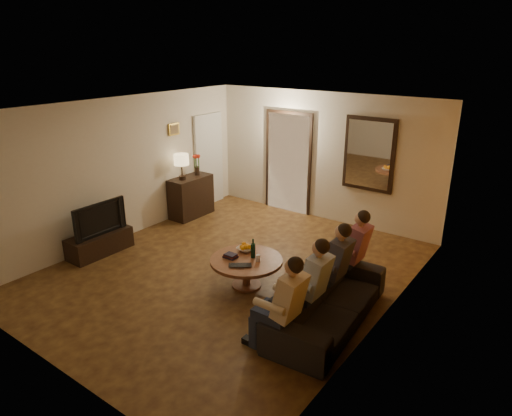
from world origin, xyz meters
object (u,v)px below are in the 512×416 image
Objects in this scene: tv at (97,218)px; coffee_table at (246,272)px; table_lamp at (182,167)px; person_d at (352,255)px; person_b at (311,289)px; dog at (322,275)px; person_c at (333,270)px; laptop at (240,267)px; person_a at (285,310)px; dresser at (191,197)px; tv_stand at (100,243)px; sofa at (328,300)px; bowl at (246,249)px; wine_bottle at (253,248)px.

coffee_table is (2.77, 0.59, -0.44)m from tv.
table_lamp is 4.20m from person_d.
dog is at bearing 109.73° from person_b.
laptop is at bearing -159.86° from person_c.
dog is at bearing 102.31° from person_a.
person_b is at bearing -27.48° from dresser.
tv_stand is at bearing -90.00° from dresser.
sofa is 1.66m from bowl.
person_d reaches higher than tv_stand.
tv_stand is at bearing 148.24° from laptop.
dog is at bearing -73.79° from tv.
sofa is 0.95m from person_a.
dog is 1.81× the size of wine_bottle.
tv is at bearing 91.86° from sofa.
table_lamp is 0.45× the size of person_a.
person_d is at bearing 59.80° from dog.
dog is at bearing 135.10° from person_c.
coffee_table is 3.29× the size of laptop.
person_b reaches higher than laptop.
dog is at bearing 13.65° from bowl.
person_a reaches higher than coffee_table.
person_a reaches higher than sofa.
dresser is at bearing 146.32° from person_a.
person_d is 1.62m from bowl.
tv reaches higher than dresser.
laptop is at bearing -83.85° from tv.
dog is (-0.33, 0.93, -0.32)m from person_b.
sofa is (4.21, 0.46, -0.34)m from tv.
person_d reaches higher than bowl.
person_d is 1.45m from wine_bottle.
bowl is (-1.18, -0.29, 0.20)m from dog.
tv is 2.90m from laptop.
person_d reaches higher than wine_bottle.
person_d is (4.11, 1.36, 0.41)m from tv_stand.
tv is 1.78× the size of dog.
person_a is (-0.10, -0.90, 0.28)m from sofa.
table_lamp is 2.96m from bowl.
dresser is 0.88× the size of coffee_table.
person_a is 1.73m from coffee_table.
dog is at bearing -17.69° from dresser.
tv_stand is at bearing -90.00° from table_lamp.
wine_bottle is (2.82, 0.69, -0.06)m from tv.
dresser is at bearing 159.49° from person_c.
person_c reaches higher than sofa.
person_c is 1.11× the size of coffee_table.
table_lamp is at bearing 0.00° from tv.
dresser is at bearing 90.00° from table_lamp.
person_b is (4.11, -1.92, -0.52)m from table_lamp.
bowl is at bearing -145.05° from dog.
tv is at bearing -90.00° from table_lamp.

